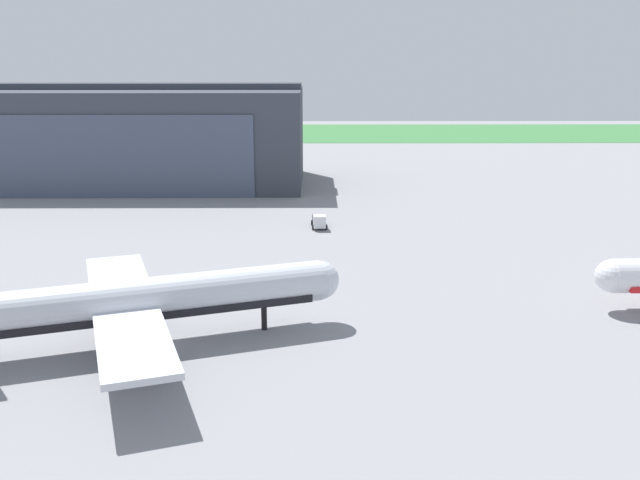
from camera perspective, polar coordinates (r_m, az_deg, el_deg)
ground_plane at (r=67.83m, az=-12.57°, el=-8.20°), size 440.00×440.00×0.00m
grass_field_strip at (r=240.91m, az=-3.87°, el=8.61°), size 440.00×56.00×0.08m
maintenance_hangar at (r=150.21m, az=-15.26°, el=8.06°), size 70.78×30.52×20.33m
airliner_near_left at (r=66.49m, az=-14.79°, el=-4.87°), size 37.45×32.44×13.16m
ops_van at (r=108.79m, az=-0.08°, el=1.56°), size 2.47×5.14×2.23m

